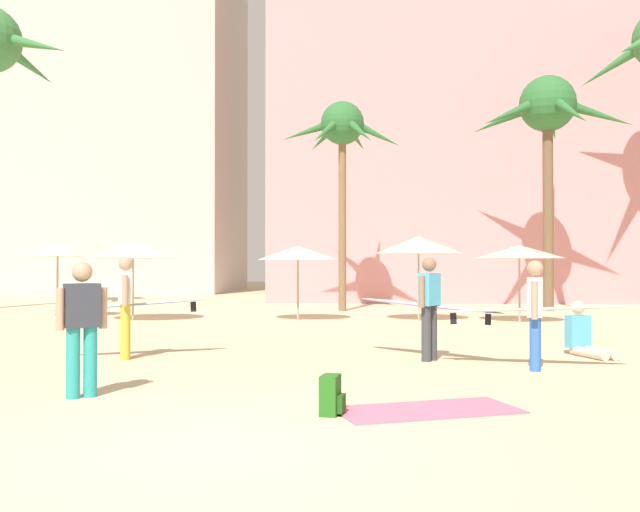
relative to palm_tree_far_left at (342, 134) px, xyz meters
name	(u,v)px	position (x,y,z in m)	size (l,w,h in m)	color
ground	(204,448)	(-0.56, -17.92, -6.14)	(120.00, 120.00, 0.00)	beige
hotel_pink	(456,91)	(5.08, 8.91, 3.68)	(16.88, 8.65, 19.64)	pink
hotel_tower_gray	(123,42)	(-14.18, 17.49, 9.27)	(13.83, 10.15, 30.81)	#BCB7AD
palm_tree_far_left	(342,134)	(0.00, 0.00, 0.00)	(4.34, 4.05, 7.28)	brown
palm_tree_center	(547,116)	(7.16, 0.60, 0.68)	(5.63, 5.73, 8.21)	brown
cafe_umbrella_0	(58,250)	(-8.54, -3.51, -4.08)	(2.10, 2.10, 2.27)	gray
cafe_umbrella_1	(519,252)	(5.08, -4.43, -4.18)	(2.45, 2.45, 2.14)	gray
cafe_umbrella_2	(419,245)	(2.33, -4.05, -3.97)	(2.52, 2.52, 2.42)	gray
cafe_umbrella_3	(133,249)	(-5.84, -4.53, -4.10)	(2.73, 2.73, 2.30)	gray
cafe_umbrella_4	(298,253)	(-1.13, -4.09, -4.20)	(2.33, 2.33, 2.14)	gray
beach_towel	(427,410)	(1.51, -16.25, -6.13)	(1.98, 0.90, 0.01)	#EF6684
backpack	(331,396)	(0.47, -16.54, -5.94)	(0.28, 0.33, 0.42)	#24631B
person_near_left	(533,310)	(3.39, -13.14, -5.23)	(2.99, 1.09, 1.66)	blue
person_far_right	(128,303)	(-3.22, -12.36, -5.20)	(2.58, 1.36, 1.73)	gold
person_near_right	(584,337)	(4.66, -11.48, -5.81)	(0.68, 1.07, 0.95)	beige
person_mid_center	(429,305)	(1.89, -12.19, -5.21)	(2.49, 2.00, 1.72)	#3D3D42
person_mid_left	(82,323)	(-2.56, -15.80, -5.25)	(0.55, 0.43, 1.63)	teal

